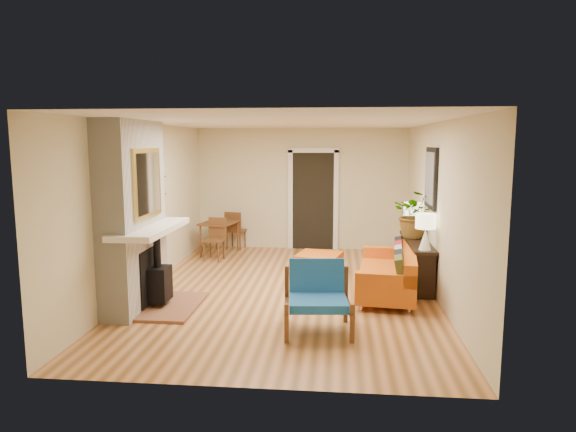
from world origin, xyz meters
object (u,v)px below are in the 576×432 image
at_px(blue_chair, 317,293).
at_px(dining_table, 223,228).
at_px(sofa, 392,273).
at_px(lamp_near, 426,227).
at_px(houseplant, 415,214).
at_px(lamp_far, 412,214).
at_px(ottoman, 319,262).
at_px(console_table, 417,249).

xyz_separation_m(blue_chair, dining_table, (-2.13, 4.12, 0.08)).
distance_m(sofa, lamp_near, 0.87).
bearing_deg(dining_table, blue_chair, -62.69).
bearing_deg(houseplant, lamp_near, -89.42).
bearing_deg(dining_table, lamp_far, -19.03).
height_order(ottoman, lamp_far, lamp_far).
bearing_deg(houseplant, ottoman, 171.40).
relative_size(lamp_near, lamp_far, 1.00).
relative_size(sofa, lamp_near, 3.71).
bearing_deg(ottoman, houseplant, -8.60).
xyz_separation_m(dining_table, lamp_near, (3.66, -2.66, 0.52)).
height_order(ottoman, console_table, console_table).
distance_m(ottoman, houseplant, 1.85).
bearing_deg(sofa, dining_table, 141.26).
distance_m(dining_table, lamp_near, 4.55).
bearing_deg(console_table, blue_chair, -124.86).
bearing_deg(houseplant, dining_table, 155.22).
xyz_separation_m(sofa, console_table, (0.46, 0.64, 0.24)).
relative_size(ottoman, houseplant, 1.09).
relative_size(ottoman, dining_table, 0.56).
distance_m(lamp_near, houseplant, 0.98).
xyz_separation_m(ottoman, lamp_far, (1.60, 0.18, 0.85)).
distance_m(dining_table, console_table, 4.13).
bearing_deg(ottoman, sofa, -44.41).
distance_m(ottoman, console_table, 1.72).
bearing_deg(lamp_far, lamp_near, -90.00).
relative_size(sofa, houseplant, 2.51).
relative_size(blue_chair, console_table, 0.48).
bearing_deg(dining_table, ottoman, -35.11).
height_order(sofa, lamp_near, lamp_near).
relative_size(dining_table, houseplant, 1.96).
bearing_deg(lamp_near, ottoman, 142.72).
xyz_separation_m(ottoman, houseplant, (1.59, -0.24, 0.91)).
distance_m(sofa, blue_chair, 1.89).
bearing_deg(console_table, dining_table, 152.22).
height_order(dining_table, console_table, dining_table).
bearing_deg(ottoman, dining_table, 144.89).
distance_m(sofa, dining_table, 4.10).
bearing_deg(console_table, houseplant, 92.36).
distance_m(lamp_far, houseplant, 0.43).
height_order(ottoman, houseplant, houseplant).
height_order(ottoman, lamp_near, lamp_near).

